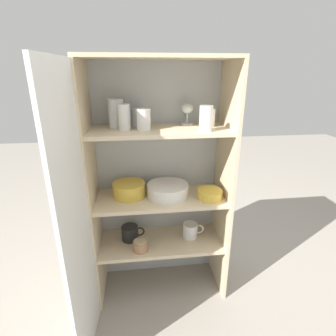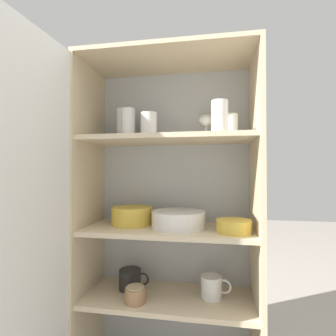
# 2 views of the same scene
# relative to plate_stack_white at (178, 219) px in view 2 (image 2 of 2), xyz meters

# --- Properties ---
(cupboard_back_panel) EXTENTS (0.75, 0.02, 1.35)m
(cupboard_back_panel) POSITION_rel_plate_stack_white_xyz_m (-0.04, 0.15, 0.01)
(cupboard_back_panel) COLOR #B2B7BC
(cupboard_back_panel) RESTS_ON ground_plane
(cupboard_side_left) EXTENTS (0.02, 0.33, 1.35)m
(cupboard_side_left) POSITION_rel_plate_stack_white_xyz_m (-0.41, -0.01, 0.01)
(cupboard_side_left) COLOR #CCB793
(cupboard_side_left) RESTS_ON ground_plane
(cupboard_side_right) EXTENTS (0.02, 0.33, 1.35)m
(cupboard_side_right) POSITION_rel_plate_stack_white_xyz_m (0.32, -0.01, 0.01)
(cupboard_side_right) COLOR #CCB793
(cupboard_side_right) RESTS_ON ground_plane
(cupboard_top_panel) EXTENTS (0.75, 0.33, 0.02)m
(cupboard_top_panel) POSITION_rel_plate_stack_white_xyz_m (-0.04, -0.01, 0.70)
(cupboard_top_panel) COLOR #CCB793
(cupboard_top_panel) RESTS_ON cupboard_side_left
(shelf_board_lower) EXTENTS (0.72, 0.30, 0.02)m
(shelf_board_lower) POSITION_rel_plate_stack_white_xyz_m (-0.04, -0.01, -0.34)
(shelf_board_lower) COLOR beige
(shelf_board_middle) EXTENTS (0.72, 0.30, 0.02)m
(shelf_board_middle) POSITION_rel_plate_stack_white_xyz_m (-0.04, -0.01, -0.05)
(shelf_board_middle) COLOR beige
(shelf_board_upper) EXTENTS (0.72, 0.30, 0.02)m
(shelf_board_upper) POSITION_rel_plate_stack_white_xyz_m (-0.04, -0.01, 0.35)
(shelf_board_upper) COLOR beige
(cupboard_door) EXTENTS (0.04, 0.37, 1.35)m
(cupboard_door) POSITION_rel_plate_stack_white_xyz_m (-0.43, -0.36, 0.01)
(cupboard_door) COLOR silver
(cupboard_door) RESTS_ON ground_plane
(tumbler_glass_0) EXTENTS (0.06, 0.06, 0.12)m
(tumbler_glass_0) POSITION_rel_plate_stack_white_xyz_m (0.17, -0.10, 0.42)
(tumbler_glass_0) COLOR white
(tumbler_glass_0) RESTS_ON shelf_board_upper
(tumbler_glass_1) EXTENTS (0.07, 0.07, 0.10)m
(tumbler_glass_1) POSITION_rel_plate_stack_white_xyz_m (-0.12, -0.03, 0.41)
(tumbler_glass_1) COLOR white
(tumbler_glass_1) RESTS_ON shelf_board_upper
(tumbler_glass_2) EXTENTS (0.08, 0.08, 0.09)m
(tumbler_glass_2) POSITION_rel_plate_stack_white_xyz_m (-0.15, 0.06, 0.40)
(tumbler_glass_2) COLOR white
(tumbler_glass_2) RESTS_ON shelf_board_upper
(tumbler_glass_3) EXTENTS (0.06, 0.06, 0.13)m
(tumbler_glass_3) POSITION_rel_plate_stack_white_xyz_m (-0.22, -0.02, 0.42)
(tumbler_glass_3) COLOR white
(tumbler_glass_3) RESTS_ON shelf_board_upper
(tumbler_glass_4) EXTENTS (0.08, 0.08, 0.15)m
(tumbler_glass_4) POSITION_rel_plate_stack_white_xyz_m (-0.26, 0.05, 0.43)
(tumbler_glass_4) COLOR white
(tumbler_glass_4) RESTS_ON shelf_board_upper
(tumbler_glass_5) EXTENTS (0.06, 0.06, 0.10)m
(tumbler_glass_5) POSITION_rel_plate_stack_white_xyz_m (0.22, 0.01, 0.40)
(tumbler_glass_5) COLOR white
(tumbler_glass_5) RESTS_ON shelf_board_upper
(wine_glass_0) EXTENTS (0.07, 0.07, 0.11)m
(wine_glass_0) POSITION_rel_plate_stack_white_xyz_m (0.12, 0.08, 0.43)
(wine_glass_0) COLOR white
(wine_glass_0) RESTS_ON shelf_board_upper
(plate_stack_white) EXTENTS (0.23, 0.23, 0.07)m
(plate_stack_white) POSITION_rel_plate_stack_white_xyz_m (0.00, 0.00, 0.00)
(plate_stack_white) COLOR silver
(plate_stack_white) RESTS_ON shelf_board_middle
(mixing_bowl_large) EXTENTS (0.18, 0.18, 0.08)m
(mixing_bowl_large) POSITION_rel_plate_stack_white_xyz_m (-0.22, 0.03, 0.01)
(mixing_bowl_large) COLOR gold
(mixing_bowl_large) RESTS_ON shelf_board_middle
(serving_bowl_small) EXTENTS (0.14, 0.14, 0.05)m
(serving_bowl_small) POSITION_rel_plate_stack_white_xyz_m (0.23, -0.06, -0.01)
(serving_bowl_small) COLOR gold
(serving_bowl_small) RESTS_ON shelf_board_middle
(coffee_mug_primary) EXTENTS (0.14, 0.10, 0.09)m
(coffee_mug_primary) POSITION_rel_plate_stack_white_xyz_m (-0.23, 0.03, -0.29)
(coffee_mug_primary) COLOR black
(coffee_mug_primary) RESTS_ON shelf_board_lower
(coffee_mug_extra_1) EXTENTS (0.13, 0.09, 0.09)m
(coffee_mug_extra_1) POSITION_rel_plate_stack_white_xyz_m (0.14, 0.01, -0.28)
(coffee_mug_extra_1) COLOR white
(coffee_mug_extra_1) RESTS_ON shelf_board_lower
(storage_jar) EXTENTS (0.08, 0.08, 0.07)m
(storage_jar) POSITION_rel_plate_stack_white_xyz_m (-0.17, -0.09, -0.30)
(storage_jar) COLOR #99704C
(storage_jar) RESTS_ON shelf_board_lower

